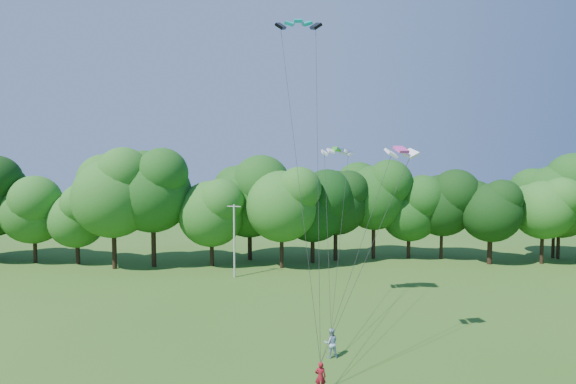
{
  "coord_description": "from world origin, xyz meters",
  "views": [
    {
      "loc": [
        2.24,
        -16.05,
        11.5
      ],
      "look_at": [
        2.36,
        13.0,
        9.73
      ],
      "focal_mm": 28.0,
      "sensor_mm": 36.0,
      "label": 1
    }
  ],
  "objects": [
    {
      "name": "utility_pole",
      "position": [
        -3.05,
        29.22,
        3.86
      ],
      "size": [
        1.42,
        0.61,
        7.47
      ],
      "rotation": [
        0.0,
        0.0,
        -0.37
      ],
      "color": "#B0AFA7",
      "rests_on": "ground"
    },
    {
      "name": "kite_green",
      "position": [
        6.23,
        19.55,
        12.73
      ],
      "size": [
        2.52,
        1.37,
        0.43
      ],
      "rotation": [
        0.0,
        0.0,
        0.12
      ],
      "color": "green",
      "rests_on": "ground"
    },
    {
      "name": "kite_teal",
      "position": [
        3.08,
        15.51,
        21.41
      ],
      "size": [
        3.03,
        1.34,
        0.66
      ],
      "rotation": [
        0.0,
        0.0,
        0.0
      ],
      "color": "#059692",
      "rests_on": "ground"
    },
    {
      "name": "tree_back_east",
      "position": [
        35.47,
        38.06,
        7.31
      ],
      "size": [
        8.05,
        8.05,
        11.71
      ],
      "color": "#352415",
      "rests_on": "ground"
    },
    {
      "name": "kite_flyer_right",
      "position": [
        4.92,
        10.1,
        0.88
      ],
      "size": [
        0.9,
        0.73,
        1.75
      ],
      "primitive_type": "imported",
      "rotation": [
        0.0,
        0.0,
        3.22
      ],
      "color": "#92B0CB",
      "rests_on": "ground"
    },
    {
      "name": "kite_pink",
      "position": [
        8.94,
        10.16,
        12.39
      ],
      "size": [
        2.05,
        1.34,
        0.45
      ],
      "rotation": [
        0.0,
        0.0,
        0.25
      ],
      "color": "#DA3C9A",
      "rests_on": "ground"
    },
    {
      "name": "kite_flyer_left",
      "position": [
        3.97,
        6.0,
        0.78
      ],
      "size": [
        0.58,
        0.38,
        1.56
      ],
      "primitive_type": "imported",
      "rotation": [
        0.0,
        0.0,
        3.12
      ],
      "color": "maroon",
      "rests_on": "ground"
    },
    {
      "name": "tree_back_center",
      "position": [
        5.35,
        36.06,
        7.75
      ],
      "size": [
        8.53,
        8.53,
        12.41
      ],
      "color": "black",
      "rests_on": "ground"
    }
  ]
}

